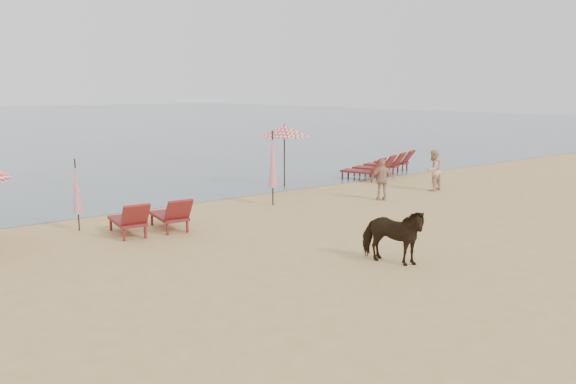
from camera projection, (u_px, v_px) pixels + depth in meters
name	position (u px, v px, depth m)	size (l,w,h in m)	color
ground	(429.00, 276.00, 11.94)	(120.00, 120.00, 0.00)	tan
lounger_cluster_left	(151.00, 217.00, 15.44)	(2.05, 1.98, 0.68)	maroon
lounger_cluster_right	(382.00, 165.00, 26.03)	(4.85, 3.39, 0.71)	maroon
umbrella_open_right	(284.00, 131.00, 22.62)	(2.09, 2.09, 2.55)	black
umbrella_closed_left	(76.00, 187.00, 15.60)	(0.25, 0.25, 2.04)	black
umbrella_closed_right	(273.00, 160.00, 19.08)	(0.31, 0.31, 2.57)	black
cow	(392.00, 236.00, 12.69)	(0.71, 1.57, 1.32)	black
beachgoer_right_a	(433.00, 170.00, 22.02)	(0.79, 0.61, 1.62)	tan
beachgoer_right_b	(382.00, 180.00, 20.11)	(0.88, 0.37, 1.50)	tan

